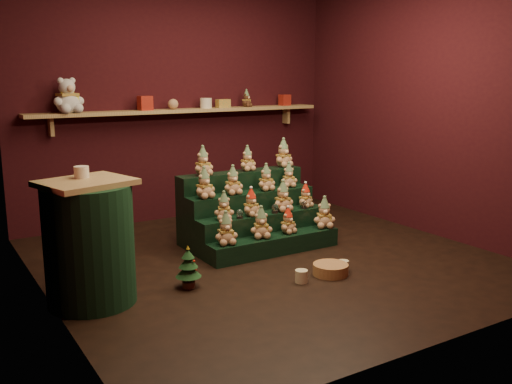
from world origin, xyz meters
TOP-DOWN VIEW (x-y plane):
  - ground at (0.00, 0.00)m, footprint 4.00×4.00m
  - back_wall at (0.00, 2.05)m, footprint 4.00×0.10m
  - front_wall at (0.00, -2.05)m, footprint 4.00×0.10m
  - left_wall at (-2.05, 0.00)m, footprint 0.10×4.00m
  - right_wall at (2.05, 0.00)m, footprint 0.10×4.00m
  - back_shelf at (0.00, 1.87)m, footprint 3.60×0.26m
  - riser_tier_front at (0.14, 0.15)m, footprint 1.40×0.22m
  - riser_tier_midfront at (0.14, 0.37)m, footprint 1.40×0.22m
  - riser_tier_midback at (0.14, 0.59)m, footprint 1.40×0.22m
  - riser_tier_back at (0.14, 0.81)m, footprint 1.40×0.22m
  - teddy_0 at (-0.39, 0.15)m, footprint 0.24×0.23m
  - teddy_1 at (-0.00, 0.16)m, footprint 0.27×0.25m
  - teddy_2 at (0.31, 0.16)m, footprint 0.22×0.20m
  - teddy_3 at (0.74, 0.14)m, footprint 0.29×0.28m
  - teddy_4 at (-0.30, 0.35)m, footprint 0.24×0.23m
  - teddy_5 at (-0.00, 0.35)m, footprint 0.23×0.21m
  - teddy_6 at (0.37, 0.35)m, footprint 0.22×0.20m
  - teddy_7 at (0.67, 0.36)m, footprint 0.21×0.20m
  - teddy_8 at (-0.40, 0.57)m, footprint 0.24×0.23m
  - teddy_9 at (-0.08, 0.58)m, footprint 0.21×0.19m
  - teddy_10 at (0.31, 0.57)m, footprint 0.19×0.18m
  - teddy_11 at (0.62, 0.60)m, footprint 0.22×0.21m
  - teddy_12 at (-0.30, 0.79)m, footprint 0.22×0.21m
  - teddy_13 at (0.23, 0.80)m, footprint 0.19×0.18m
  - teddy_14 at (0.70, 0.82)m, footprint 0.25×0.23m
  - snow_globe_a at (-0.16, 0.31)m, footprint 0.07×0.07m
  - snow_globe_b at (0.25, 0.31)m, footprint 0.07×0.07m
  - snow_globe_c at (0.61, 0.31)m, footprint 0.06×0.06m
  - side_table at (-1.72, -0.13)m, footprint 0.74×0.67m
  - table_ornament at (-1.72, -0.03)m, footprint 0.11×0.11m
  - mini_christmas_tree at (-0.96, -0.24)m, footprint 0.21×0.21m
  - mug_left at (-0.10, -0.63)m, footprint 0.11×0.11m
  - mug_right at (0.39, -0.59)m, footprint 0.10×0.10m
  - wicker_basket at (0.23, -0.61)m, footprint 0.36×0.36m
  - white_bear at (-1.34, 1.84)m, footprint 0.38×0.35m
  - brown_bear at (0.83, 1.84)m, footprint 0.19×0.19m
  - gift_tin_red_a at (-0.48, 1.85)m, footprint 0.14×0.14m
  - gift_tin_cream at (0.28, 1.85)m, footprint 0.14×0.14m
  - gift_tin_red_b at (1.41, 1.85)m, footprint 0.12×0.12m
  - shelf_plush_ball at (-0.15, 1.85)m, footprint 0.12×0.12m
  - scarf_gift_box at (0.51, 1.85)m, footprint 0.16×0.10m

SIDE VIEW (x-z plane):
  - ground at x=0.00m, z-range 0.00..0.00m
  - mug_right at x=0.39m, z-range 0.00..0.10m
  - wicker_basket at x=0.23m, z-range 0.00..0.10m
  - mug_left at x=-0.10m, z-range 0.00..0.11m
  - riser_tier_front at x=0.14m, z-range 0.00..0.18m
  - mini_christmas_tree at x=-0.96m, z-range 0.00..0.36m
  - riser_tier_midfront at x=0.14m, z-range 0.00..0.36m
  - riser_tier_midback at x=0.14m, z-range 0.00..0.54m
  - teddy_2 at x=0.31m, z-range 0.18..0.43m
  - teddy_1 at x=0.00m, z-range 0.18..0.48m
  - teddy_0 at x=-0.39m, z-range 0.18..0.48m
  - teddy_3 at x=0.74m, z-range 0.18..0.49m
  - riser_tier_back at x=0.14m, z-range 0.00..0.72m
  - snow_globe_c at x=0.61m, z-range 0.36..0.44m
  - snow_globe_a at x=-0.16m, z-range 0.36..0.45m
  - snow_globe_b at x=0.25m, z-range 0.36..0.45m
  - side_table at x=-1.72m, z-range -0.01..0.95m
  - teddy_7 at x=0.67m, z-range 0.36..0.61m
  - teddy_4 at x=-0.30m, z-range 0.36..0.63m
  - teddy_5 at x=0.00m, z-range 0.36..0.63m
  - teddy_6 at x=0.37m, z-range 0.36..0.66m
  - teddy_11 at x=0.62m, z-range 0.54..0.79m
  - teddy_10 at x=0.31m, z-range 0.54..0.81m
  - teddy_9 at x=-0.08m, z-range 0.54..0.82m
  - teddy_8 at x=-0.40m, z-range 0.54..0.84m
  - teddy_13 at x=0.23m, z-range 0.72..0.98m
  - teddy_12 at x=-0.30m, z-range 0.72..1.01m
  - teddy_14 at x=0.70m, z-range 0.72..1.02m
  - table_ornament at x=-1.72m, z-range 0.96..1.05m
  - back_shelf at x=0.00m, z-range 1.17..1.41m
  - scarf_gift_box at x=0.51m, z-range 1.32..1.42m
  - gift_tin_cream at x=0.28m, z-range 1.32..1.44m
  - shelf_plush_ball at x=-0.15m, z-range 1.32..1.44m
  - gift_tin_red_b at x=1.41m, z-range 1.32..1.46m
  - back_wall at x=0.00m, z-range 0.00..2.80m
  - front_wall at x=0.00m, z-range 0.00..2.80m
  - left_wall at x=-2.05m, z-range 0.00..2.80m
  - right_wall at x=2.05m, z-range 0.00..2.80m
  - gift_tin_red_a at x=-0.48m, z-range 1.32..1.48m
  - brown_bear at x=0.83m, z-range 1.32..1.53m
  - white_bear at x=-1.34m, z-range 1.32..1.78m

